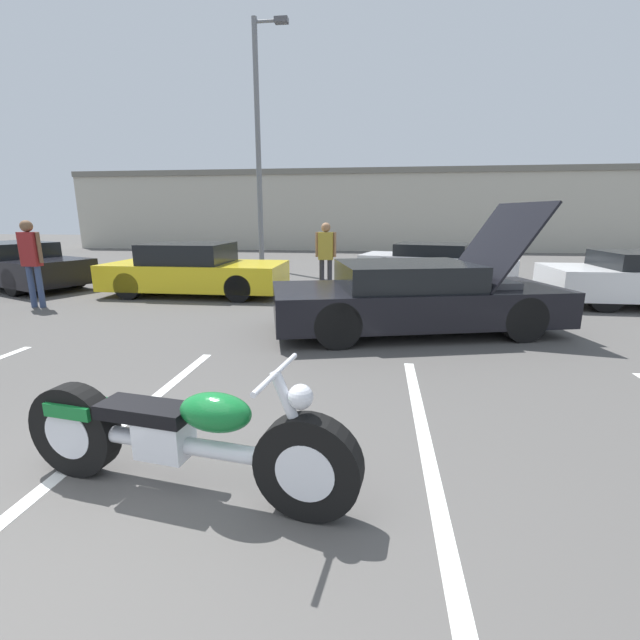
{
  "coord_description": "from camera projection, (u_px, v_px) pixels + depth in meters",
  "views": [
    {
      "loc": [
        1.72,
        -1.43,
        1.91
      ],
      "look_at": [
        1.12,
        3.08,
        0.8
      ],
      "focal_mm": 24.0,
      "sensor_mm": 36.0,
      "label": 1
    }
  ],
  "objects": [
    {
      "name": "light_pole",
      "position": [
        260.0,
        139.0,
        14.67
      ],
      "size": [
        1.21,
        0.28,
        8.17
      ],
      "color": "slate",
      "rests_on": "ground"
    },
    {
      "name": "ground_plane",
      "position": [
        4.0,
        625.0,
        2.05
      ],
      "size": [
        80.0,
        80.0,
        0.0
      ],
      "primitive_type": "plane",
      "color": "#514F4C"
    },
    {
      "name": "parked_car_mid_right_row",
      "position": [
        436.0,
        262.0,
        13.03
      ],
      "size": [
        4.82,
        2.86,
        1.09
      ],
      "rotation": [
        0.0,
        0.0,
        -0.25
      ],
      "color": "silver",
      "rests_on": "ground"
    },
    {
      "name": "show_car_hood_open",
      "position": [
        416.0,
        297.0,
        7.15
      ],
      "size": [
        5.02,
        2.98,
        2.13
      ],
      "rotation": [
        0.0,
        0.0,
        0.26
      ],
      "color": "black",
      "rests_on": "ground"
    },
    {
      "name": "parked_car_left_row",
      "position": [
        16.0,
        265.0,
        11.69
      ],
      "size": [
        5.0,
        3.45,
        1.21
      ],
      "rotation": [
        0.0,
        0.0,
        -0.4
      ],
      "color": "black",
      "rests_on": "ground"
    },
    {
      "name": "far_building",
      "position": [
        349.0,
        208.0,
        25.18
      ],
      "size": [
        32.0,
        4.2,
        4.4
      ],
      "color": "#B2AD9E",
      "rests_on": "ground"
    },
    {
      "name": "motorcycle",
      "position": [
        181.0,
        438.0,
        2.95
      ],
      "size": [
        2.53,
        0.74,
        0.99
      ],
      "rotation": [
        0.0,
        0.0,
        -0.14
      ],
      "color": "black",
      "rests_on": "ground"
    },
    {
      "name": "spectator_midground",
      "position": [
        31.0,
        256.0,
        8.92
      ],
      "size": [
        0.52,
        0.24,
        1.82
      ],
      "color": "#38476B",
      "rests_on": "ground"
    },
    {
      "name": "spectator_near_motorcycle",
      "position": [
        326.0,
        252.0,
        10.59
      ],
      "size": [
        0.52,
        0.23,
        1.75
      ],
      "color": "#333338",
      "rests_on": "ground"
    },
    {
      "name": "parking_stripe_back",
      "position": [
        435.0,
        488.0,
        3.07
      ],
      "size": [
        0.12,
        5.4,
        0.01
      ],
      "primitive_type": "cube",
      "color": "white",
      "rests_on": "ground"
    },
    {
      "name": "parked_car_mid_left_row",
      "position": [
        195.0,
        270.0,
        10.57
      ],
      "size": [
        4.31,
        1.94,
        1.26
      ],
      "rotation": [
        0.0,
        0.0,
        0.01
      ],
      "color": "yellow",
      "rests_on": "ground"
    },
    {
      "name": "parking_stripe_middle",
      "position": [
        78.0,
        460.0,
        3.43
      ],
      "size": [
        0.12,
        5.4,
        0.01
      ],
      "primitive_type": "cube",
      "color": "white",
      "rests_on": "ground"
    }
  ]
}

